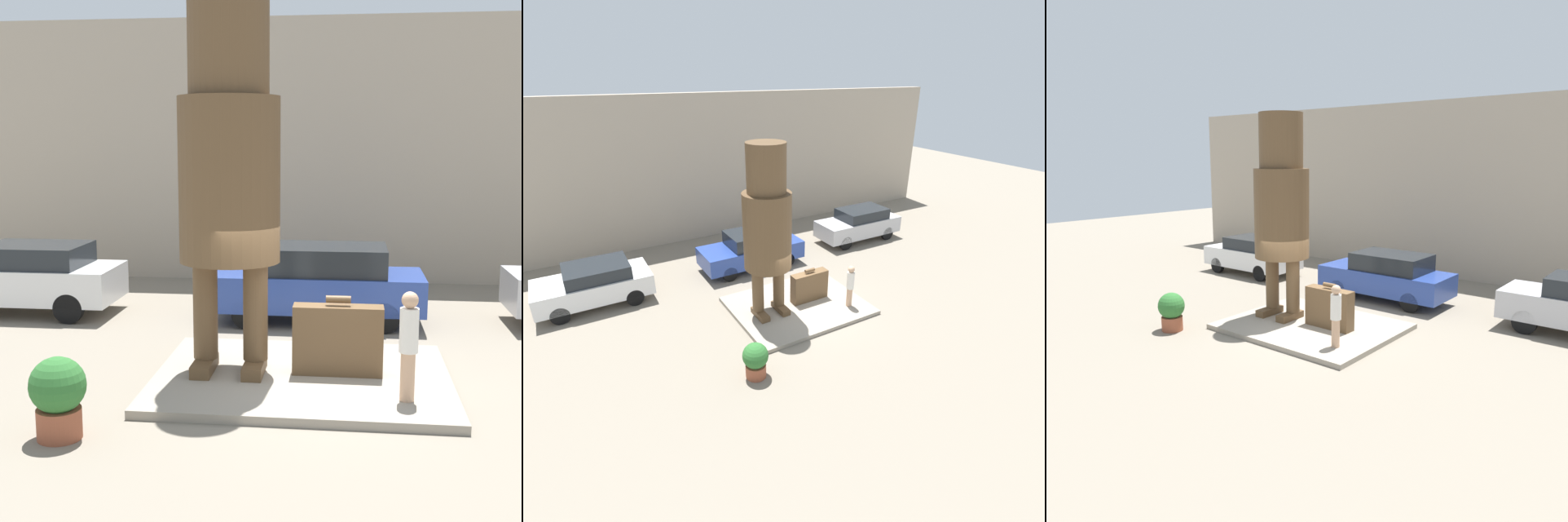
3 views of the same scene
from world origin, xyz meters
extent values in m
plane|color=gray|center=(0.00, 0.00, 0.00)|extent=(60.00, 60.00, 0.00)
cube|color=gray|center=(0.00, 0.00, 0.07)|extent=(4.66, 3.78, 0.14)
cube|color=tan|center=(0.00, 8.72, 3.50)|extent=(28.00, 0.60, 7.00)
cube|color=brown|center=(-1.57, -0.08, 0.24)|extent=(0.31, 0.91, 0.20)
cube|color=brown|center=(-0.76, -0.08, 0.24)|extent=(0.31, 0.91, 0.20)
cylinder|color=brown|center=(-1.57, 0.06, 1.13)|extent=(0.40, 0.40, 1.59)
cylinder|color=brown|center=(-0.76, 0.06, 1.13)|extent=(0.40, 0.40, 1.59)
cylinder|color=brown|center=(-1.16, 0.06, 3.20)|extent=(1.59, 1.59, 2.55)
cylinder|color=brown|center=(-1.16, 0.06, 5.24)|extent=(1.25, 1.25, 1.53)
cube|color=brown|center=(0.55, 0.08, 0.69)|extent=(1.42, 0.39, 1.11)
cylinder|color=brown|center=(0.55, 0.08, 1.35)|extent=(0.39, 0.12, 0.12)
cylinder|color=tan|center=(1.56, -1.02, 0.50)|extent=(0.21, 0.21, 0.72)
cylinder|color=white|center=(1.56, -1.02, 1.17)|extent=(0.27, 0.27, 0.64)
sphere|color=tan|center=(1.56, -1.02, 1.61)|extent=(0.24, 0.24, 0.24)
cube|color=silver|center=(-6.36, 4.00, 0.70)|extent=(4.02, 1.86, 0.76)
cube|color=#1E2328|center=(-6.16, 4.00, 1.31)|extent=(2.21, 1.68, 0.47)
cylinder|color=black|center=(-5.12, 3.16, 0.32)|extent=(0.64, 0.18, 0.64)
cylinder|color=black|center=(-5.12, 4.85, 0.32)|extent=(0.64, 0.18, 0.64)
cube|color=#284293|center=(0.05, 3.96, 0.69)|extent=(4.44, 1.79, 0.74)
cube|color=#1E2328|center=(0.27, 3.96, 1.35)|extent=(2.44, 1.61, 0.57)
cylinder|color=black|center=(-1.32, 3.16, 0.32)|extent=(0.64, 0.18, 0.64)
cylinder|color=black|center=(-1.32, 4.77, 0.32)|extent=(0.64, 0.18, 0.64)
cylinder|color=black|center=(1.43, 3.16, 0.32)|extent=(0.64, 0.18, 0.64)
cylinder|color=black|center=(1.43, 4.77, 0.32)|extent=(0.64, 0.18, 0.64)
cylinder|color=brown|center=(-2.99, -2.58, 0.20)|extent=(0.58, 0.58, 0.40)
sphere|color=#2D6B2D|center=(-2.99, -2.58, 0.72)|extent=(0.74, 0.74, 0.74)
camera|label=1|loc=(0.67, -11.12, 3.82)|focal=50.00mm
camera|label=2|loc=(-6.86, -10.89, 7.92)|focal=28.00mm
camera|label=3|loc=(8.57, -10.83, 4.77)|focal=35.00mm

